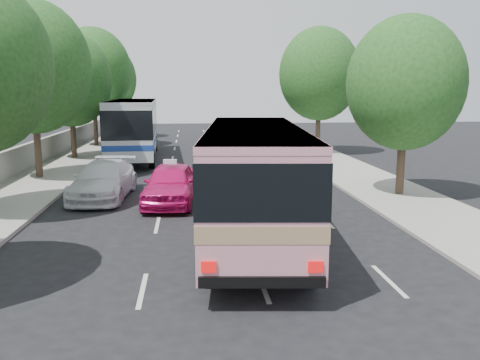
{
  "coord_description": "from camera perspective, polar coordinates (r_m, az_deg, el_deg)",
  "views": [
    {
      "loc": [
        -0.73,
        -13.65,
        4.72
      ],
      "look_at": [
        1.04,
        3.83,
        1.6
      ],
      "focal_mm": 38.0,
      "sensor_mm": 36.0,
      "label": 1
    }
  ],
  "objects": [
    {
      "name": "tree_left_c",
      "position": [
        28.73,
        -22.22,
        12.14
      ],
      "size": [
        6.0,
        6.0,
        9.35
      ],
      "color": "#38281E",
      "rests_on": "ground"
    },
    {
      "name": "pink_taxi",
      "position": [
        21.38,
        -7.79,
        -0.45
      ],
      "size": [
        2.49,
        5.18,
        1.7
      ],
      "primitive_type": "imported",
      "rotation": [
        0.0,
        0.0,
        -0.1
      ],
      "color": "#D11268",
      "rests_on": "ground"
    },
    {
      "name": "tour_coach_rear",
      "position": [
        44.9,
        -12.97,
        6.74
      ],
      "size": [
        4.52,
        13.11,
        3.85
      ],
      "rotation": [
        0.0,
        0.0,
        0.14
      ],
      "color": "silver",
      "rests_on": "ground"
    },
    {
      "name": "ground",
      "position": [
        14.46,
        -2.59,
        -8.99
      ],
      "size": [
        120.0,
        120.0,
        0.0
      ],
      "primitive_type": "plane",
      "color": "black",
      "rests_on": "ground"
    },
    {
      "name": "pink_bus",
      "position": [
        15.98,
        1.6,
        1.11
      ],
      "size": [
        3.94,
        11.47,
        3.59
      ],
      "rotation": [
        0.0,
        0.0,
        -0.1
      ],
      "color": "#CD8494",
      "rests_on": "ground"
    },
    {
      "name": "tour_coach_front",
      "position": [
        36.05,
        -11.83,
        6.21
      ],
      "size": [
        3.51,
        13.61,
        4.04
      ],
      "rotation": [
        0.0,
        0.0,
        0.04
      ],
      "color": "silver",
      "rests_on": "ground"
    },
    {
      "name": "sidewalk_right",
      "position": [
        35.2,
        9.5,
        2.32
      ],
      "size": [
        4.0,
        90.0,
        0.12
      ],
      "primitive_type": "cube",
      "color": "#9E998E",
      "rests_on": "ground"
    },
    {
      "name": "tree_left_f",
      "position": [
        52.21,
        -14.74,
        11.15
      ],
      "size": [
        5.88,
        5.88,
        9.16
      ],
      "color": "#38281E",
      "rests_on": "ground"
    },
    {
      "name": "taxi_roof_sign",
      "position": [
        21.23,
        -7.85,
        2.05
      ],
      "size": [
        0.56,
        0.23,
        0.18
      ],
      "primitive_type": "cube",
      "rotation": [
        0.0,
        0.0,
        -0.1
      ],
      "color": "silver",
      "rests_on": "pink_taxi"
    },
    {
      "name": "sidewalk_left",
      "position": [
        34.85,
        -18.6,
        1.88
      ],
      "size": [
        4.0,
        90.0,
        0.15
      ],
      "primitive_type": "cube",
      "color": "#9E998E",
      "rests_on": "ground"
    },
    {
      "name": "tree_left_e",
      "position": [
        44.3,
        -16.12,
        11.89
      ],
      "size": [
        6.3,
        6.3,
        9.82
      ],
      "color": "#38281E",
      "rests_on": "ground"
    },
    {
      "name": "tree_right_near",
      "position": [
        23.6,
        18.33,
        10.74
      ],
      "size": [
        5.1,
        5.1,
        7.95
      ],
      "color": "#38281E",
      "rests_on": "ground"
    },
    {
      "name": "tree_left_d",
      "position": [
        36.45,
        -18.46,
        10.99
      ],
      "size": [
        5.52,
        5.52,
        8.6
      ],
      "color": "#38281E",
      "rests_on": "ground"
    },
    {
      "name": "low_wall",
      "position": [
        35.19,
        -21.54,
        3.13
      ],
      "size": [
        0.3,
        90.0,
        1.5
      ],
      "primitive_type": "cube",
      "color": "#9E998E",
      "rests_on": "sidewalk_left"
    },
    {
      "name": "tree_right_far",
      "position": [
        38.88,
        9.05,
        12.01
      ],
      "size": [
        6.0,
        6.0,
        9.35
      ],
      "color": "#38281E",
      "rests_on": "ground"
    },
    {
      "name": "white_pickup",
      "position": [
        23.15,
        -15.05,
        -0.01
      ],
      "size": [
        2.66,
        5.71,
        1.61
      ],
      "primitive_type": "imported",
      "rotation": [
        0.0,
        0.0,
        -0.07
      ],
      "color": "silver",
      "rests_on": "ground"
    }
  ]
}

